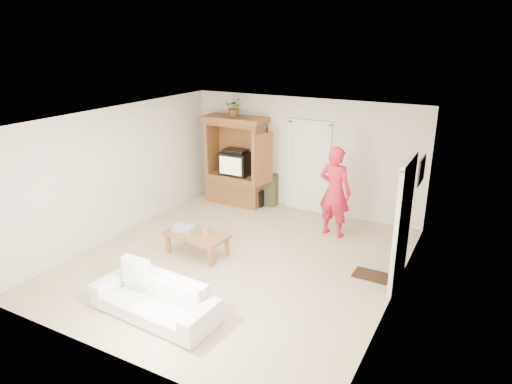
% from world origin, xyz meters
% --- Properties ---
extents(floor, '(6.00, 6.00, 0.00)m').
position_xyz_m(floor, '(0.00, 0.00, 0.00)').
color(floor, tan).
rests_on(floor, ground).
extents(ceiling, '(6.00, 6.00, 0.00)m').
position_xyz_m(ceiling, '(0.00, 0.00, 2.60)').
color(ceiling, white).
rests_on(ceiling, floor).
extents(wall_back, '(5.50, 0.00, 5.50)m').
position_xyz_m(wall_back, '(0.00, 3.00, 1.30)').
color(wall_back, silver).
rests_on(wall_back, floor).
extents(wall_front, '(5.50, 0.00, 5.50)m').
position_xyz_m(wall_front, '(0.00, -3.00, 1.30)').
color(wall_front, silver).
rests_on(wall_front, floor).
extents(wall_left, '(0.00, 6.00, 6.00)m').
position_xyz_m(wall_left, '(-2.75, 0.00, 1.30)').
color(wall_left, silver).
rests_on(wall_left, floor).
extents(wall_right, '(0.00, 6.00, 6.00)m').
position_xyz_m(wall_right, '(2.75, 0.00, 1.30)').
color(wall_right, silver).
rests_on(wall_right, floor).
extents(armoire, '(1.82, 1.14, 2.10)m').
position_xyz_m(armoire, '(-1.58, 2.66, 0.91)').
color(armoire, brown).
rests_on(armoire, floor).
extents(door_back, '(0.85, 0.05, 2.04)m').
position_xyz_m(door_back, '(0.15, 2.97, 1.02)').
color(door_back, white).
rests_on(door_back, floor).
extents(doorway_right, '(0.05, 0.90, 2.04)m').
position_xyz_m(doorway_right, '(2.73, 0.60, 1.02)').
color(doorway_right, black).
rests_on(doorway_right, floor).
extents(framed_picture, '(0.03, 0.60, 0.48)m').
position_xyz_m(framed_picture, '(2.73, 1.90, 1.60)').
color(framed_picture, black).
rests_on(framed_picture, wall_right).
extents(doormat, '(0.60, 0.40, 0.02)m').
position_xyz_m(doormat, '(2.30, 0.60, 0.01)').
color(doormat, '#382316').
rests_on(doormat, floor).
extents(plant, '(0.48, 0.45, 0.44)m').
position_xyz_m(plant, '(-1.60, 2.63, 2.32)').
color(plant, '#4C7238').
rests_on(plant, armoire).
extents(man, '(0.74, 0.55, 1.86)m').
position_xyz_m(man, '(1.14, 1.92, 0.93)').
color(man, red).
rests_on(man, floor).
extents(sofa, '(1.98, 0.88, 0.57)m').
position_xyz_m(sofa, '(-0.19, -2.05, 0.28)').
color(sofa, white).
rests_on(sofa, floor).
extents(coffee_table, '(1.20, 0.72, 0.43)m').
position_xyz_m(coffee_table, '(-0.78, -0.14, 0.38)').
color(coffee_table, '#9B6335').
rests_on(coffee_table, floor).
extents(towel, '(0.42, 0.33, 0.08)m').
position_xyz_m(towel, '(-1.08, -0.14, 0.47)').
color(towel, '#EA4E78').
rests_on(towel, coffee_table).
extents(candle, '(0.08, 0.08, 0.10)m').
position_xyz_m(candle, '(-0.63, -0.08, 0.48)').
color(candle, tan).
rests_on(candle, coffee_table).
extents(backpack_black, '(0.32, 0.19, 0.39)m').
position_xyz_m(backpack_black, '(-1.00, 2.61, 0.20)').
color(backpack_black, black).
rests_on(backpack_black, floor).
extents(backpack_olive, '(0.45, 0.36, 0.77)m').
position_xyz_m(backpack_olive, '(-0.80, 2.85, 0.38)').
color(backpack_olive, '#47442B').
rests_on(backpack_olive, floor).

